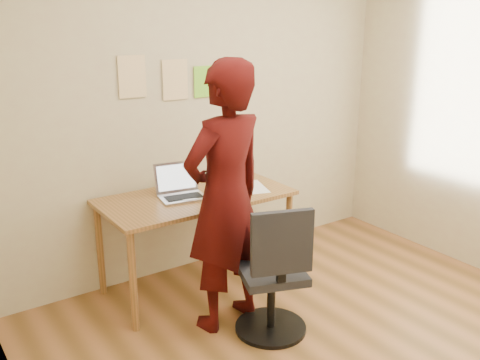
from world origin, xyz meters
TOP-DOWN VIEW (x-y plane):
  - room at (0.00, 0.00)m, footprint 3.58×3.58m
  - desk at (-0.32, 1.38)m, footprint 1.40×0.70m
  - laptop at (-0.42, 1.42)m, footprint 0.37×0.34m
  - paper_sheet at (0.12, 1.31)m, footprint 0.32×0.39m
  - phone at (-0.13, 1.17)m, footprint 0.09×0.14m
  - wall_note_left at (-0.61, 1.74)m, footprint 0.21×0.00m
  - wall_note_mid at (-0.26, 1.74)m, footprint 0.21×0.00m
  - wall_note_right at (-0.01, 1.74)m, footprint 0.18×0.00m
  - office_chair at (-0.24, 0.52)m, footprint 0.52×0.53m
  - person at (-0.40, 0.84)m, footprint 0.71×0.53m

SIDE VIEW (x-z plane):
  - office_chair at x=-0.24m, z-range -0.07..0.85m
  - desk at x=-0.32m, z-range 0.28..1.02m
  - paper_sheet at x=0.12m, z-range 0.74..0.74m
  - phone at x=-0.13m, z-range 0.74..0.75m
  - laptop at x=-0.42m, z-range 0.67..0.91m
  - person at x=-0.40m, z-range 0.00..1.78m
  - room at x=0.00m, z-range -0.04..2.74m
  - wall_note_right at x=-0.01m, z-range 1.39..1.63m
  - wall_note_mid at x=-0.26m, z-range 1.40..1.70m
  - wall_note_left at x=-0.61m, z-range 1.44..1.74m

